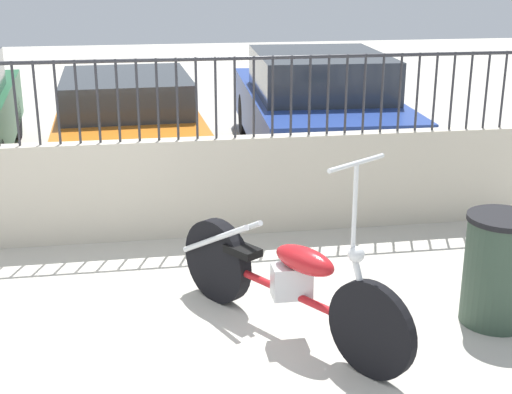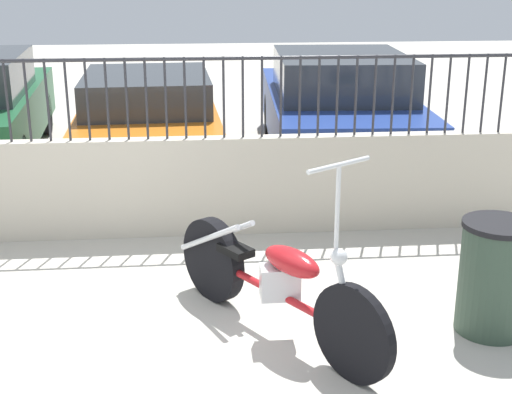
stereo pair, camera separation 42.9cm
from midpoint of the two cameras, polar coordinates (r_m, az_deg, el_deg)
ground_plane at (r=4.95m, az=-9.36°, el=-13.58°), size 40.00×40.00×0.00m
low_wall at (r=7.03m, az=-8.20°, el=0.70°), size 8.22×0.18×0.98m
fence_railing at (r=6.80m, az=-8.58°, el=8.79°), size 8.22×0.04×0.77m
motorcycle_red at (r=5.20m, az=3.17°, el=-6.52°), size 1.33×1.89×1.44m
trash_bin at (r=5.53m, az=20.68°, el=-6.04°), size 0.53×0.53×0.85m
car_orange at (r=9.44m, az=-7.32°, el=6.24°), size 1.89×4.22×1.25m
car_blue at (r=9.83m, az=7.82°, el=7.18°), size 2.08×4.62×1.46m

